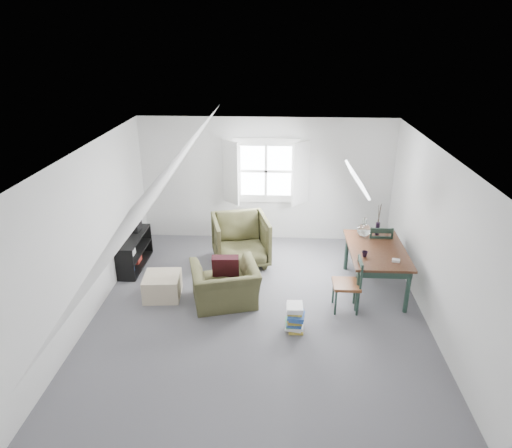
# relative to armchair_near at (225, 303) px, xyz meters

# --- Properties ---
(floor) EXTENTS (5.50, 5.50, 0.00)m
(floor) POSITION_rel_armchair_near_xyz_m (0.55, -0.19, 0.00)
(floor) COLOR #545459
(floor) RESTS_ON ground
(ceiling) EXTENTS (5.50, 5.50, 0.00)m
(ceiling) POSITION_rel_armchair_near_xyz_m (0.55, -0.19, 2.50)
(ceiling) COLOR white
(ceiling) RESTS_ON wall_back
(wall_back) EXTENTS (5.00, 0.00, 5.00)m
(wall_back) POSITION_rel_armchair_near_xyz_m (0.55, 2.56, 1.25)
(wall_back) COLOR silver
(wall_back) RESTS_ON ground
(wall_front) EXTENTS (5.00, 0.00, 5.00)m
(wall_front) POSITION_rel_armchair_near_xyz_m (0.55, -2.94, 1.25)
(wall_front) COLOR silver
(wall_front) RESTS_ON ground
(wall_left) EXTENTS (0.00, 5.50, 5.50)m
(wall_left) POSITION_rel_armchair_near_xyz_m (-1.95, -0.19, 1.25)
(wall_left) COLOR silver
(wall_left) RESTS_ON ground
(wall_right) EXTENTS (0.00, 5.50, 5.50)m
(wall_right) POSITION_rel_armchair_near_xyz_m (3.05, -0.19, 1.25)
(wall_right) COLOR silver
(wall_right) RESTS_ON ground
(slope_left) EXTENTS (3.19, 5.50, 4.48)m
(slope_left) POSITION_rel_armchair_near_xyz_m (-1.00, -0.19, 1.78)
(slope_left) COLOR white
(slope_left) RESTS_ON wall_left
(slope_right) EXTENTS (3.19, 5.50, 4.48)m
(slope_right) POSITION_rel_armchair_near_xyz_m (2.10, -0.19, 1.78)
(slope_right) COLOR white
(slope_right) RESTS_ON wall_right
(dormer_window) EXTENTS (1.71, 0.35, 1.30)m
(dormer_window) POSITION_rel_armchair_near_xyz_m (0.55, 2.48, 1.45)
(dormer_window) COLOR white
(dormer_window) RESTS_ON wall_back
(skylight) EXTENTS (0.35, 0.75, 0.47)m
(skylight) POSITION_rel_armchair_near_xyz_m (2.10, 1.11, 1.75)
(skylight) COLOR white
(skylight) RESTS_ON slope_right
(armchair_near) EXTENTS (1.21, 1.12, 0.66)m
(armchair_near) POSITION_rel_armchair_near_xyz_m (0.00, 0.00, 0.00)
(armchair_near) COLOR #414025
(armchair_near) RESTS_ON floor
(armchair_far) EXTENTS (1.19, 1.21, 0.90)m
(armchair_far) POSITION_rel_armchair_near_xyz_m (0.13, 1.41, 0.00)
(armchair_far) COLOR #414025
(armchair_far) RESTS_ON floor
(throw_pillow) EXTENTS (0.43, 0.27, 0.43)m
(throw_pillow) POSITION_rel_armchair_near_xyz_m (0.00, 0.15, 0.58)
(throw_pillow) COLOR #350E15
(throw_pillow) RESTS_ON armchair_near
(ottoman) EXTENTS (0.62, 0.62, 0.38)m
(ottoman) POSITION_rel_armchair_near_xyz_m (-1.04, 0.15, 0.19)
(ottoman) COLOR tan
(ottoman) RESTS_ON floor
(dining_table) EXTENTS (0.90, 1.50, 0.75)m
(dining_table) POSITION_rel_armchair_near_xyz_m (2.42, 0.57, 0.65)
(dining_table) COLOR #361B10
(dining_table) RESTS_ON floor
(demijohn) EXTENTS (0.23, 0.23, 0.33)m
(demijohn) POSITION_rel_armchair_near_xyz_m (2.27, 1.02, 0.89)
(demijohn) COLOR silver
(demijohn) RESTS_ON dining_table
(vase_twigs) EXTENTS (0.07, 0.08, 0.56)m
(vase_twigs) POSITION_rel_armchair_near_xyz_m (2.52, 1.12, 0.88)
(vase_twigs) COLOR black
(vase_twigs) RESTS_ON dining_table
(cup) EXTENTS (0.12, 0.12, 0.09)m
(cup) POSITION_rel_armchair_near_xyz_m (2.17, 0.27, 0.75)
(cup) COLOR black
(cup) RESTS_ON dining_table
(paper_box) EXTENTS (0.13, 0.10, 0.04)m
(paper_box) POSITION_rel_armchair_near_xyz_m (2.62, 0.12, 0.77)
(paper_box) COLOR white
(paper_box) RESTS_ON dining_table
(dining_chair_far) EXTENTS (0.44, 0.44, 0.94)m
(dining_chair_far) POSITION_rel_armchair_near_xyz_m (2.56, 1.13, 0.49)
(dining_chair_far) COLOR brown
(dining_chair_far) RESTS_ON floor
(dining_chair_near) EXTENTS (0.41, 0.41, 0.87)m
(dining_chair_near) POSITION_rel_armchair_near_xyz_m (1.91, -0.06, 0.45)
(dining_chair_near) COLOR brown
(dining_chair_near) RESTS_ON floor
(media_shelf) EXTENTS (0.39, 1.17, 0.60)m
(media_shelf) POSITION_rel_armchair_near_xyz_m (-1.83, 1.12, 0.27)
(media_shelf) COLOR black
(media_shelf) RESTS_ON floor
(electronics_box) EXTENTS (0.20, 0.28, 0.22)m
(electronics_box) POSITION_rel_armchair_near_xyz_m (-1.83, 1.41, 0.69)
(electronics_box) COLOR black
(electronics_box) RESTS_ON media_shelf
(magazine_stack) EXTENTS (0.30, 0.35, 0.40)m
(magazine_stack) POSITION_rel_armchair_near_xyz_m (1.09, -0.64, 0.20)
(magazine_stack) COLOR #B29933
(magazine_stack) RESTS_ON floor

